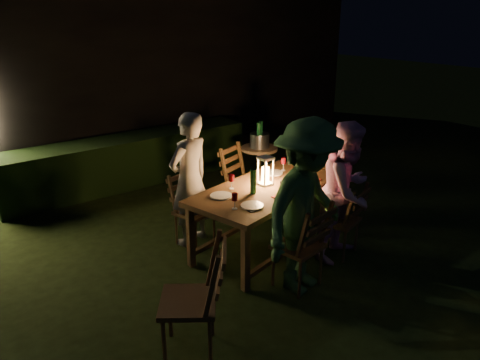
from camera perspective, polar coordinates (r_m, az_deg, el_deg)
garden_envelope at (r=10.11m, az=-17.16°, el=12.56°), size 40.00×40.00×3.20m
dining_table at (r=5.54m, az=3.18°, el=-1.62°), size 2.09×1.37×0.80m
chair_near_left at (r=5.00m, az=7.20°, el=-9.65°), size 0.52×0.55×1.01m
chair_near_right at (r=5.71m, az=12.07°, el=-6.20°), size 0.52×0.55×0.93m
chair_far_left at (r=5.87m, az=-5.63°, el=-5.09°), size 0.52×0.54×0.93m
chair_far_right at (r=6.53m, az=0.50°, el=-1.92°), size 0.61×0.64×1.05m
chair_end at (r=6.66m, az=9.39°, el=-1.82°), size 0.60×0.58×1.03m
chair_spare at (r=4.12m, az=-5.94°, el=-16.46°), size 0.70×0.70×1.08m
person_house_side at (r=5.69m, az=-6.18°, el=0.05°), size 0.68×0.53×1.66m
person_opp_right at (r=5.48m, az=12.94°, el=-1.34°), size 0.91×0.78×1.63m
person_opp_left at (r=4.71m, az=8.04°, el=-3.39°), size 1.30×0.93×1.83m
lantern at (r=5.53m, az=3.12°, el=0.93°), size 0.16×0.16×0.35m
plate_far_left at (r=5.24m, az=-2.31°, el=-1.91°), size 0.25×0.25×0.01m
plate_near_left at (r=4.98m, az=1.49°, el=-3.13°), size 0.25×0.25×0.01m
plate_far_right at (r=5.98m, az=4.05°, el=0.90°), size 0.25×0.25×0.01m
plate_near_right at (r=5.75m, az=7.62°, el=-0.03°), size 0.25×0.25×0.01m
wineglass_a at (r=5.42m, az=-1.05°, el=-0.20°), size 0.06×0.06×0.18m
wineglass_b at (r=4.89m, az=-0.66°, el=-2.58°), size 0.06×0.06×0.18m
wineglass_c at (r=5.57m, az=7.36°, el=0.19°), size 0.06×0.06×0.18m
wineglass_d at (r=6.06m, az=5.31°, el=1.95°), size 0.06×0.06×0.18m
wineglass_e at (r=5.25m, az=5.21°, el=-1.02°), size 0.06×0.06×0.18m
bottle_table at (r=5.28m, az=1.62°, el=-0.20°), size 0.07×0.07×0.28m
napkin_left at (r=5.23m, az=5.05°, el=-2.06°), size 0.18×0.14×0.01m
napkin_right at (r=5.79m, az=8.82°, el=0.05°), size 0.18×0.14×0.01m
phone at (r=4.89m, az=1.72°, el=-3.65°), size 0.14×0.07×0.01m
side_table at (r=7.26m, az=2.37°, el=3.33°), size 0.56×0.56×0.76m
ice_bucket at (r=7.21m, az=2.40°, el=4.85°), size 0.30×0.30×0.22m
bottle_bucket_a at (r=7.13m, az=2.30°, el=5.10°), size 0.07×0.07×0.32m
bottle_bucket_b at (r=7.25m, az=2.50°, el=5.36°), size 0.07×0.07×0.32m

